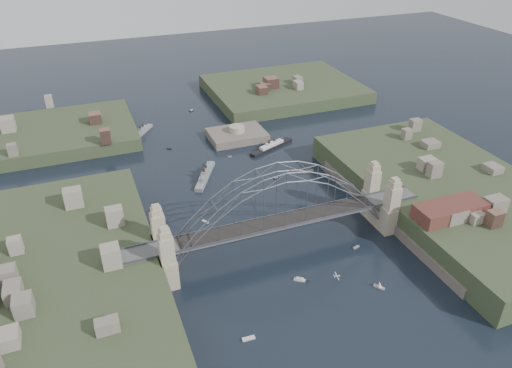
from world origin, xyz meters
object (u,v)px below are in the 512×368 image
(fort_island, at_px, (237,139))
(naval_cruiser_near, at_px, (205,175))
(bridge, at_px, (281,209))
(naval_cruiser_far, at_px, (142,132))
(ocean_liner, at_px, (272,147))
(wharf_shed, at_px, (450,210))

(fort_island, xyz_separation_m, naval_cruiser_near, (-20.59, -25.88, 1.25))
(bridge, xyz_separation_m, fort_island, (12.00, 70.00, -12.66))
(naval_cruiser_far, xyz_separation_m, ocean_liner, (43.92, -31.67, -0.00))
(naval_cruiser_near, bearing_deg, naval_cruiser_far, 107.40)
(fort_island, xyz_separation_m, ocean_liner, (9.42, -13.16, 1.13))
(naval_cruiser_far, relative_size, ocean_liner, 0.66)
(ocean_liner, bearing_deg, naval_cruiser_far, 144.20)
(bridge, relative_size, fort_island, 3.82)
(fort_island, relative_size, wharf_shed, 1.10)
(bridge, distance_m, ocean_liner, 61.83)
(fort_island, xyz_separation_m, naval_cruiser_far, (-34.49, 18.50, 1.13))
(fort_island, height_order, wharf_shed, wharf_shed)
(fort_island, bearing_deg, naval_cruiser_near, -128.51)
(bridge, bearing_deg, naval_cruiser_near, 101.02)
(naval_cruiser_far, bearing_deg, fort_island, -28.21)
(naval_cruiser_far, bearing_deg, wharf_shed, -57.03)
(wharf_shed, height_order, naval_cruiser_far, wharf_shed)
(naval_cruiser_near, distance_m, ocean_liner, 32.59)
(fort_island, height_order, naval_cruiser_near, naval_cruiser_near)
(naval_cruiser_near, relative_size, naval_cruiser_far, 1.39)
(fort_island, bearing_deg, bridge, -99.73)
(naval_cruiser_far, height_order, ocean_liner, naval_cruiser_far)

